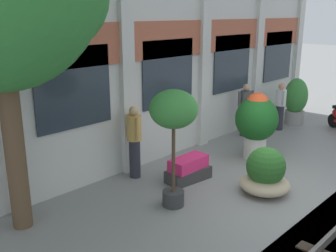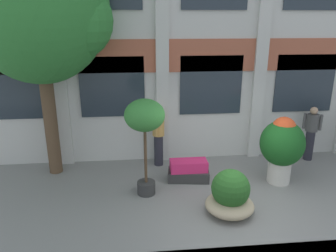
% 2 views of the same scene
% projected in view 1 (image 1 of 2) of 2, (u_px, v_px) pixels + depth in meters
% --- Properties ---
extents(ground_plane, '(80.00, 80.00, 0.00)m').
position_uv_depth(ground_plane, '(263.00, 188.00, 8.74)').
color(ground_plane, gray).
extents(potted_plant_stone_basin, '(1.11, 1.11, 1.77)m').
position_uv_depth(potted_plant_stone_basin, '(257.00, 120.00, 10.24)').
color(potted_plant_stone_basin, beige).
rests_on(potted_plant_stone_basin, ground).
extents(potted_plant_low_pan, '(0.93, 0.93, 2.37)m').
position_uv_depth(potted_plant_low_pan, '(174.00, 118.00, 7.43)').
color(potted_plant_low_pan, '#333333').
rests_on(potted_plant_low_pan, ground).
extents(potted_plant_ribbed_drum, '(0.78, 0.78, 1.59)m').
position_uv_depth(potted_plant_ribbed_drum, '(296.00, 100.00, 13.55)').
color(potted_plant_ribbed_drum, gray).
rests_on(potted_plant_ribbed_drum, ground).
extents(potted_plant_square_trough, '(1.12, 0.62, 0.56)m').
position_uv_depth(potted_plant_square_trough, '(188.00, 170.00, 9.05)').
color(potted_plant_square_trough, '#333333').
rests_on(potted_plant_square_trough, ground).
extents(potted_plant_wide_bowl, '(1.07, 1.07, 1.02)m').
position_uv_depth(potted_plant_wide_bowl, '(265.00, 174.00, 8.39)').
color(potted_plant_wide_bowl, tan).
rests_on(potted_plant_wide_bowl, ground).
extents(resident_by_doorway, '(0.48, 0.34, 1.64)m').
position_uv_depth(resident_by_doorway, '(245.00, 108.00, 12.19)').
color(resident_by_doorway, '#282833').
rests_on(resident_by_doorway, ground).
extents(resident_watching_tracks, '(0.35, 0.44, 1.57)m').
position_uv_depth(resident_watching_tracks, '(280.00, 105.00, 12.81)').
color(resident_watching_tracks, '#282833').
rests_on(resident_watching_tracks, ground).
extents(resident_near_plants, '(0.34, 0.50, 1.72)m').
position_uv_depth(resident_near_plants, '(134.00, 139.00, 9.06)').
color(resident_near_plants, '#282833').
rests_on(resident_near_plants, ground).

